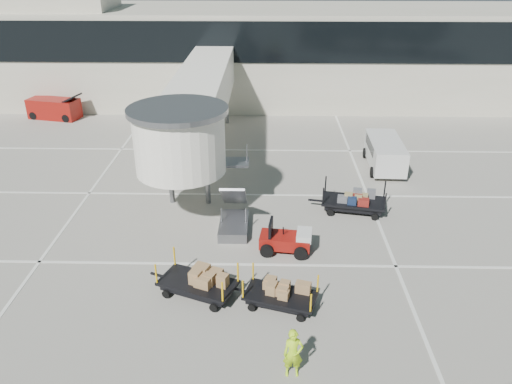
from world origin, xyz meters
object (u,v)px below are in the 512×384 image
Objects in this scene: box_cart_near at (281,294)px; ground_worker at (293,353)px; baggage_tug at (287,240)px; minivan at (385,151)px; belt_loader at (55,109)px; suitcase_cart at (355,202)px; box_cart_far at (198,283)px.

box_cart_near is 1.92× the size of ground_worker.
baggage_tug is 12.06m from minivan.
suitcase_cart is at bearing -22.80° from belt_loader.
baggage_tug is 0.51× the size of minivan.
minivan is at bearing 74.79° from box_cart_far.
baggage_tug is 0.60× the size of suitcase_cart.
suitcase_cart reaches higher than box_cart_far.
ground_worker reaches higher than box_cart_far.
belt_loader is at bearing 119.76° from ground_worker.
box_cart_near is at bearing 12.45° from box_cart_far.
baggage_tug is 4.00m from box_cart_near.
suitcase_cart reaches higher than baggage_tug.
belt_loader reaches higher than baggage_tug.
box_cart_far is 5.49m from ground_worker.
ground_worker is at bearing -68.02° from box_cart_near.
suitcase_cart is at bearing 53.11° from baggage_tug.
belt_loader is (-18.43, 27.29, -0.11)m from ground_worker.
ground_worker is 0.37× the size of minivan.
baggage_tug is at bearing -123.19° from suitcase_cart.
ground_worker is at bearing -108.76° from minivan.
box_cart_near is at bearing -40.00° from belt_loader.
minivan reaches higher than box_cart_near.
belt_loader is at bearing 155.26° from suitcase_cart.
box_cart_near is 3.38m from box_cart_far.
minivan reaches higher than suitcase_cart.
belt_loader is (-22.24, 15.85, 0.22)m from suitcase_cart.
suitcase_cart is 1.08× the size of box_cart_far.
belt_loader reaches higher than minivan.
box_cart_near is 29.87m from belt_loader.
belt_loader is at bearing 144.27° from box_cart_near.
baggage_tug is 5.44m from suitcase_cart.
box_cart_far is (-3.69, -3.43, 0.03)m from baggage_tug.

